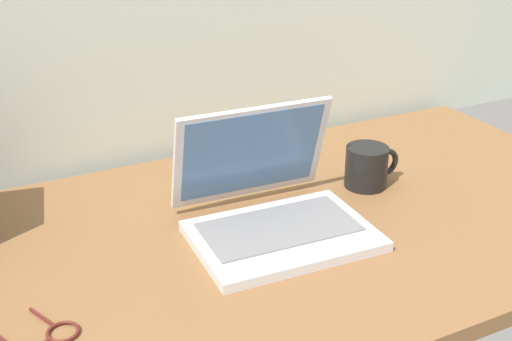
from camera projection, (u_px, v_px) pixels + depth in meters
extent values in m
cube|color=brown|center=(242.00, 242.00, 1.18)|extent=(1.60, 0.76, 0.03)
cube|color=silver|center=(283.00, 236.00, 1.15)|extent=(0.32, 0.23, 0.02)
cube|color=slate|center=(279.00, 227.00, 1.15)|extent=(0.28, 0.15, 0.00)
cube|color=silver|center=(251.00, 152.00, 1.22)|extent=(0.30, 0.08, 0.19)
cube|color=#4C72A5|center=(252.00, 153.00, 1.21)|extent=(0.27, 0.06, 0.17)
cylinder|color=black|center=(366.00, 167.00, 1.33)|extent=(0.09, 0.09, 0.09)
torus|color=black|center=(386.00, 162.00, 1.35)|extent=(0.06, 0.01, 0.06)
cylinder|color=brown|center=(368.00, 150.00, 1.32)|extent=(0.08, 0.08, 0.00)
torus|color=#591E19|center=(63.00, 332.00, 0.92)|extent=(0.06, 0.06, 0.01)
cube|color=#591E19|center=(2.00, 339.00, 0.90)|extent=(0.03, 0.06, 0.00)
cube|color=#591E19|center=(42.00, 317.00, 0.95)|extent=(0.03, 0.06, 0.00)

